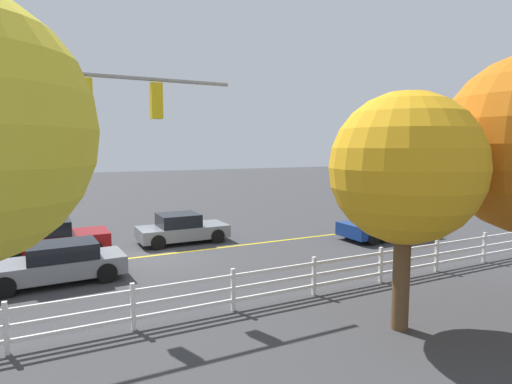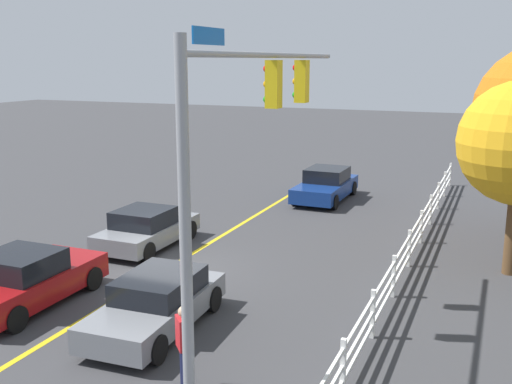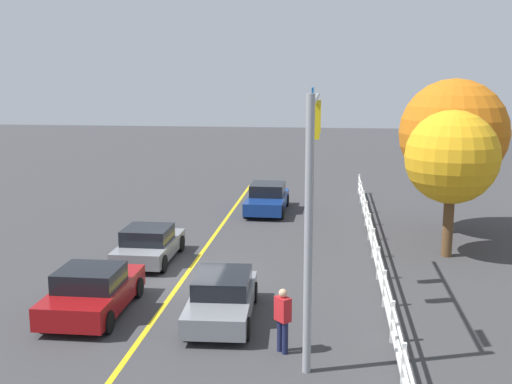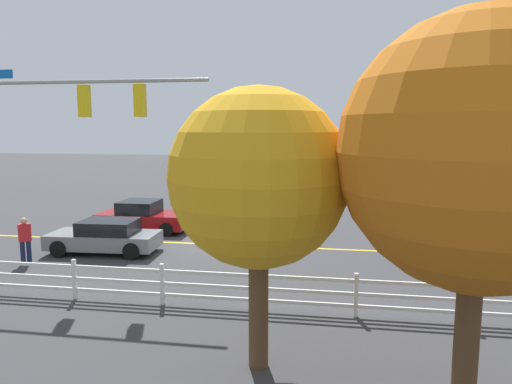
{
  "view_description": "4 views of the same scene",
  "coord_description": "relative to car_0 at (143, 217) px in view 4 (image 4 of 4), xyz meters",
  "views": [
    {
      "loc": [
        3.94,
        16.49,
        4.35
      ],
      "look_at": [
        -2.99,
        2.93,
        2.71
      ],
      "focal_mm": 29.26,
      "sensor_mm": 36.0,
      "label": 1
    },
    {
      "loc": [
        14.75,
        9.1,
        6.15
      ],
      "look_at": [
        -2.18,
        1.97,
        2.09
      ],
      "focal_mm": 41.96,
      "sensor_mm": 36.0,
      "label": 2
    },
    {
      "loc": [
        20.74,
        4.93,
        7.03
      ],
      "look_at": [
        -1.4,
        2.32,
        2.77
      ],
      "focal_mm": 44.36,
      "sensor_mm": 36.0,
      "label": 3
    },
    {
      "loc": [
        -4.9,
        18.34,
        4.84
      ],
      "look_at": [
        -2.4,
        2.92,
        2.66
      ],
      "focal_mm": 32.62,
      "sensor_mm": 36.0,
      "label": 4
    }
  ],
  "objects": [
    {
      "name": "car_1",
      "position": [
        -14.34,
        3.73,
        -0.0
      ],
      "size": [
        4.53,
        2.0,
        1.43
      ],
      "rotation": [
        0.0,
        0.0,
        -0.01
      ],
      "color": "navy",
      "rests_on": "ground_plane"
    },
    {
      "name": "tree_2",
      "position": [
        -11.04,
        12.12,
        3.74
      ],
      "size": [
        4.65,
        4.65,
        6.75
      ],
      "color": "brown",
      "rests_on": "ground_plane"
    },
    {
      "name": "lane_center_stripe",
      "position": [
        -7.75,
        1.91,
        -0.67
      ],
      "size": [
        28.0,
        0.16,
        0.01
      ],
      "primitive_type": "cube",
      "color": "gold",
      "rests_on": "ground_plane"
    },
    {
      "name": "car_3",
      "position": [
        -0.07,
        3.84,
        -0.04
      ],
      "size": [
        4.25,
        1.99,
        1.29
      ],
      "rotation": [
        0.0,
        0.0,
        0.05
      ],
      "color": "slate",
      "rests_on": "ground_plane"
    },
    {
      "name": "car_2",
      "position": [
        -5.31,
        0.16,
        -0.04
      ],
      "size": [
        3.99,
        1.94,
        1.34
      ],
      "rotation": [
        0.0,
        0.0,
        3.14
      ],
      "color": "slate",
      "rests_on": "ground_plane"
    },
    {
      "name": "ground_plane",
      "position": [
        -3.75,
        1.91,
        -0.68
      ],
      "size": [
        120.0,
        120.0,
        0.0
      ],
      "primitive_type": "plane",
      "color": "#38383A"
    },
    {
      "name": "signal_assembly",
      "position": [
        0.51,
        6.39,
        4.06
      ],
      "size": [
        8.03,
        0.38,
        6.67
      ],
      "color": "gray",
      "rests_on": "ground_plane"
    },
    {
      "name": "car_0",
      "position": [
        0.0,
        0.0,
        0.0
      ],
      "size": [
        4.18,
        2.07,
        1.44
      ],
      "rotation": [
        0.0,
        0.0,
        3.15
      ],
      "color": "maroon",
      "rests_on": "ground_plane"
    },
    {
      "name": "pedestrian",
      "position": [
        1.98,
        5.75,
        0.25
      ],
      "size": [
        0.47,
        0.46,
        1.69
      ],
      "rotation": [
        0.0,
        0.0,
        5.46
      ],
      "color": "#191E3F",
      "rests_on": "ground_plane"
    },
    {
      "name": "white_rail_fence",
      "position": [
        -6.75,
        8.57,
        -0.07
      ],
      "size": [
        26.1,
        0.1,
        1.15
      ],
      "color": "white",
      "rests_on": "ground_plane"
    },
    {
      "name": "tree_1",
      "position": [
        -7.26,
        11.4,
        3.17
      ],
      "size": [
        3.53,
        3.53,
        5.64
      ],
      "color": "brown",
      "rests_on": "ground_plane"
    }
  ]
}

